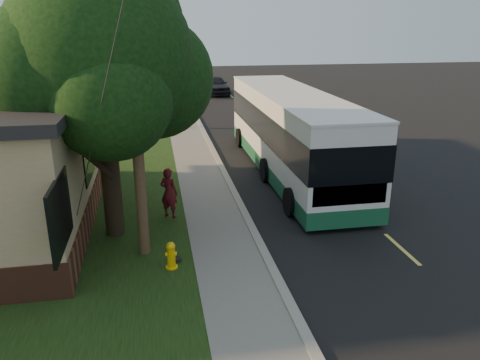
# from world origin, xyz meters

# --- Properties ---
(ground) EXTENTS (120.00, 120.00, 0.00)m
(ground) POSITION_xyz_m (0.00, 0.00, 0.00)
(ground) COLOR black
(ground) RESTS_ON ground
(road) EXTENTS (8.00, 80.00, 0.01)m
(road) POSITION_xyz_m (4.00, 10.00, 0.01)
(road) COLOR black
(road) RESTS_ON ground
(curb) EXTENTS (0.25, 80.00, 0.12)m
(curb) POSITION_xyz_m (0.00, 10.00, 0.06)
(curb) COLOR gray
(curb) RESTS_ON ground
(sidewalk) EXTENTS (2.00, 80.00, 0.08)m
(sidewalk) POSITION_xyz_m (-1.00, 10.00, 0.04)
(sidewalk) COLOR slate
(sidewalk) RESTS_ON ground
(grass_verge) EXTENTS (5.00, 80.00, 0.07)m
(grass_verge) POSITION_xyz_m (-4.50, 10.00, 0.04)
(grass_verge) COLOR black
(grass_verge) RESTS_ON ground
(fire_hydrant) EXTENTS (0.32, 0.32, 0.74)m
(fire_hydrant) POSITION_xyz_m (-2.60, 0.00, 0.43)
(fire_hydrant) COLOR yellow
(fire_hydrant) RESTS_ON grass_verge
(utility_pole) EXTENTS (2.86, 3.21, 9.07)m
(utility_pole) POSITION_xyz_m (-3.31, 0.99, 4.63)
(utility_pole) COLOR #473321
(utility_pole) RESTS_ON ground
(leafy_tree) EXTENTS (6.30, 6.00, 7.80)m
(leafy_tree) POSITION_xyz_m (-4.17, 2.65, 5.17)
(leafy_tree) COLOR black
(leafy_tree) RESTS_ON grass_verge
(bare_tree_near) EXTENTS (1.38, 1.21, 4.31)m
(bare_tree_near) POSITION_xyz_m (-3.50, 18.00, 2.15)
(bare_tree_near) COLOR black
(bare_tree_near) RESTS_ON grass_verge
(bare_tree_far) EXTENTS (1.38, 1.21, 4.03)m
(bare_tree_far) POSITION_xyz_m (-3.00, 30.00, 2.00)
(bare_tree_far) COLOR black
(bare_tree_far) RESTS_ON grass_verge
(traffic_signal) EXTENTS (0.18, 0.22, 5.50)m
(traffic_signal) POSITION_xyz_m (0.50, 34.00, 3.16)
(traffic_signal) COLOR #2D2D30
(traffic_signal) RESTS_ON ground
(transit_bus) EXTENTS (2.96, 12.84, 3.47)m
(transit_bus) POSITION_xyz_m (2.86, 7.66, 1.85)
(transit_bus) COLOR silver
(transit_bus) RESTS_ON ground
(skateboarder) EXTENTS (0.74, 0.68, 1.69)m
(skateboarder) POSITION_xyz_m (-2.50, 3.47, 0.92)
(skateboarder) COLOR #541017
(skateboarder) RESTS_ON grass_verge
(skateboard_main) EXTENTS (0.41, 0.73, 0.07)m
(skateboard_main) POSITION_xyz_m (-2.50, 0.59, 0.12)
(skateboard_main) COLOR black
(skateboard_main) RESTS_ON grass_verge
(dumpster) EXTENTS (1.53, 1.33, 1.17)m
(dumpster) POSITION_xyz_m (-7.57, 8.83, 0.63)
(dumpster) COLOR black
(dumpster) RESTS_ON building_lot
(distant_car) EXTENTS (2.51, 5.17, 1.70)m
(distant_car) POSITION_xyz_m (2.70, 31.42, 0.85)
(distant_car) COLOR black
(distant_car) RESTS_ON ground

